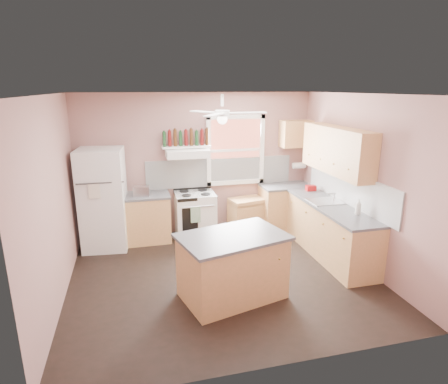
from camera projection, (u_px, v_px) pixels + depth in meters
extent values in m
plane|color=black|center=(222.00, 276.00, 5.73)|extent=(4.50, 4.50, 0.00)
plane|color=white|center=(222.00, 94.00, 4.99)|extent=(4.50, 4.50, 0.00)
cube|color=#926861|center=(197.00, 164.00, 7.25)|extent=(4.50, 0.05, 2.70)
cube|color=#926861|center=(362.00, 182.00, 5.90)|extent=(0.05, 4.00, 2.70)
cube|color=#926861|center=(52.00, 203.00, 4.83)|extent=(0.05, 4.00, 2.70)
cube|color=white|center=(220.00, 172.00, 7.37)|extent=(2.90, 0.03, 0.55)
cube|color=white|center=(348.00, 188.00, 6.21)|extent=(0.03, 2.60, 0.55)
cube|color=brown|center=(235.00, 150.00, 7.32)|extent=(1.00, 0.02, 1.20)
cube|color=white|center=(236.00, 150.00, 7.29)|extent=(1.16, 0.07, 1.36)
cube|color=white|center=(103.00, 199.00, 6.56)|extent=(0.82, 0.80, 1.78)
cube|color=#B4874B|center=(145.00, 219.00, 6.95)|extent=(0.90, 0.60, 0.86)
cube|color=#4B4B4D|center=(144.00, 196.00, 6.83)|extent=(0.92, 0.62, 0.04)
cube|color=silver|center=(142.00, 191.00, 6.69)|extent=(0.30, 0.21, 0.18)
cube|color=white|center=(195.00, 215.00, 7.17)|extent=(0.75, 0.66, 0.86)
cube|color=white|center=(187.00, 153.00, 6.87)|extent=(0.78, 0.50, 0.14)
cube|color=white|center=(186.00, 147.00, 6.95)|extent=(0.90, 0.26, 0.03)
cube|color=#B4874B|center=(247.00, 214.00, 7.49)|extent=(0.73, 0.56, 0.66)
cube|color=#B4874B|center=(286.00, 207.00, 7.61)|extent=(1.00, 0.60, 0.86)
cube|color=#B4874B|center=(330.00, 231.00, 6.35)|extent=(0.60, 2.20, 0.86)
cube|color=#4B4B4D|center=(287.00, 186.00, 7.49)|extent=(1.02, 0.62, 0.04)
cube|color=#4B4B4D|center=(331.00, 206.00, 6.22)|extent=(0.62, 2.22, 0.04)
cube|color=silver|center=(325.00, 202.00, 6.41)|extent=(0.55, 0.45, 0.03)
cylinder|color=silver|center=(334.00, 197.00, 6.42)|extent=(0.03, 0.03, 0.14)
cube|color=#B4874B|center=(337.00, 150.00, 6.20)|extent=(0.33, 1.80, 0.76)
cube|color=#B4874B|center=(296.00, 134.00, 7.38)|extent=(0.60, 0.33, 0.52)
cylinder|color=white|center=(299.00, 165.00, 7.61)|extent=(0.26, 0.12, 0.12)
cube|color=#B4874B|center=(232.00, 268.00, 5.07)|extent=(1.48, 1.13, 0.86)
cube|color=#4B4B4D|center=(233.00, 237.00, 4.95)|extent=(1.57, 1.23, 0.04)
cylinder|color=white|center=(222.00, 113.00, 5.06)|extent=(0.20, 0.20, 0.08)
imported|color=silver|center=(358.00, 207.00, 5.72)|extent=(0.13, 0.13, 0.24)
cube|color=#A10D0F|center=(311.00, 188.00, 7.06)|extent=(0.18, 0.13, 0.10)
cylinder|color=#143819|center=(164.00, 139.00, 6.82)|extent=(0.06, 0.06, 0.27)
cylinder|color=#590F0F|center=(170.00, 139.00, 6.84)|extent=(0.06, 0.06, 0.29)
cylinder|color=#3F230F|center=(175.00, 138.00, 6.86)|extent=(0.06, 0.06, 0.31)
cylinder|color=#143819|center=(181.00, 139.00, 6.89)|extent=(0.06, 0.06, 0.27)
cylinder|color=#590F0F|center=(186.00, 138.00, 6.91)|extent=(0.06, 0.06, 0.29)
cylinder|color=#3F230F|center=(191.00, 137.00, 6.93)|extent=(0.06, 0.06, 0.31)
cylinder|color=#143819|center=(197.00, 138.00, 6.96)|extent=(0.06, 0.06, 0.27)
cylinder|color=#590F0F|center=(202.00, 138.00, 6.98)|extent=(0.06, 0.06, 0.29)
cylinder|color=#3F230F|center=(207.00, 137.00, 7.00)|extent=(0.06, 0.06, 0.31)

